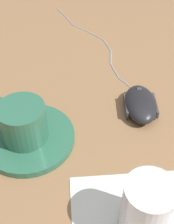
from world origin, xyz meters
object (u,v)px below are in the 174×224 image
at_px(coffee_cup, 22,121).
at_px(drinking_glass, 146,208).
at_px(saucer, 29,138).
at_px(computer_mouse, 141,104).

bearing_deg(coffee_cup, drinking_glass, -35.57).
height_order(coffee_cup, drinking_glass, drinking_glass).
relative_size(saucer, coffee_cup, 1.57).
bearing_deg(saucer, coffee_cup, 173.88).
relative_size(coffee_cup, computer_mouse, 0.93).
xyz_separation_m(saucer, drinking_glass, (0.18, -0.13, 0.04)).
relative_size(coffee_cup, drinking_glass, 1.09).
relative_size(saucer, drinking_glass, 1.72).
bearing_deg(computer_mouse, drinking_glass, -91.01).
xyz_separation_m(saucer, coffee_cup, (-0.01, 0.00, 0.04)).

